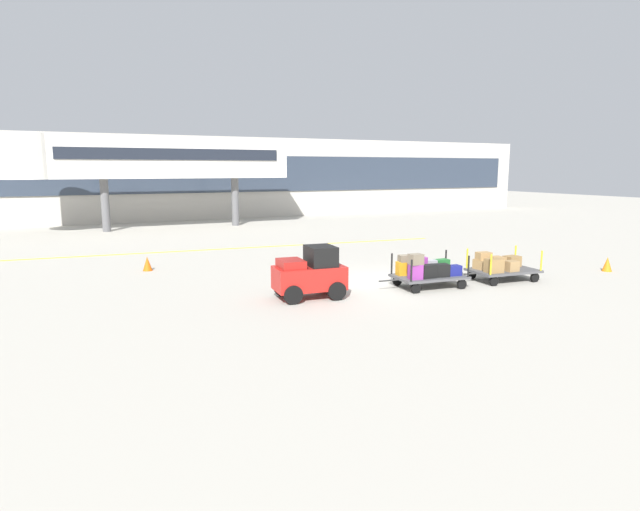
{
  "coord_description": "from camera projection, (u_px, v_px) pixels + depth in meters",
  "views": [
    {
      "loc": [
        -9.72,
        -14.82,
        3.88
      ],
      "look_at": [
        -1.81,
        1.68,
        0.82
      ],
      "focal_mm": 29.18,
      "sensor_mm": 36.0,
      "label": 1
    }
  ],
  "objects": [
    {
      "name": "ground_plane",
      "position": [
        388.0,
        282.0,
        17.96
      ],
      "size": [
        120.0,
        120.0,
        0.0
      ],
      "primitive_type": "plane",
      "color": "#B2ADA0"
    },
    {
      "name": "baggage_cart_lead",
      "position": [
        427.0,
        271.0,
        17.1
      ],
      "size": [
        3.05,
        1.6,
        1.21
      ],
      "color": "#4C4C4F",
      "rests_on": "ground_plane"
    },
    {
      "name": "terminal_building",
      "position": [
        207.0,
        178.0,
        40.54
      ],
      "size": [
        60.76,
        2.51,
        6.31
      ],
      "color": "#BCB7AD",
      "rests_on": "ground_plane"
    },
    {
      "name": "apron_lead_line",
      "position": [
        236.0,
        248.0,
        25.59
      ],
      "size": [
        21.45,
        2.19,
        0.01
      ],
      "primitive_type": "cube",
      "rotation": [
        0.0,
        0.0,
        -0.09
      ],
      "color": "yellow",
      "rests_on": "ground_plane"
    },
    {
      "name": "safety_cone_near",
      "position": [
        607.0,
        264.0,
        19.85
      ],
      "size": [
        0.36,
        0.36,
        0.55
      ],
      "primitive_type": "cone",
      "color": "orange",
      "rests_on": "ground_plane"
    },
    {
      "name": "baggage_tug",
      "position": [
        310.0,
        274.0,
        15.66
      ],
      "size": [
        2.19,
        1.39,
        1.58
      ],
      "color": "red",
      "rests_on": "ground_plane"
    },
    {
      "name": "safety_cone_far",
      "position": [
        147.0,
        264.0,
        19.96
      ],
      "size": [
        0.36,
        0.36,
        0.55
      ],
      "primitive_type": "cone",
      "color": "#EA590F",
      "rests_on": "ground_plane"
    },
    {
      "name": "baggage_cart_middle",
      "position": [
        499.0,
        266.0,
        18.16
      ],
      "size": [
        3.05,
        1.6,
        1.1
      ],
      "color": "#4C4C4F",
      "rests_on": "ground_plane"
    },
    {
      "name": "jet_bridge",
      "position": [
        144.0,
        158.0,
        32.72
      ],
      "size": [
        17.18,
        3.0,
        5.87
      ],
      "color": "silver",
      "rests_on": "ground_plane"
    }
  ]
}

